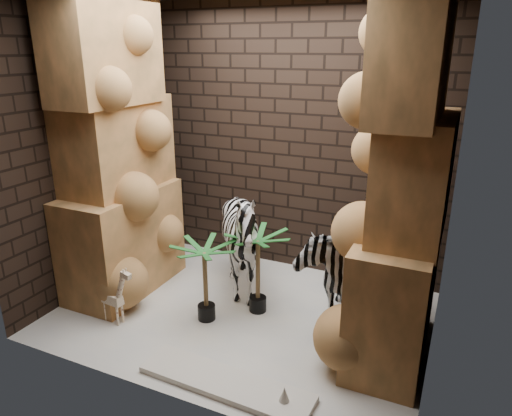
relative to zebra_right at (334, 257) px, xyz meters
The scene contains 13 objects.
floor 1.08m from the zebra_right, 156.75° to the right, with size 3.50×3.50×0.00m, color #EEE6CF.
wall_back 1.49m from the zebra_right, 131.94° to the left, with size 3.50×3.50×0.00m, color black.
wall_front 1.99m from the zebra_right, 116.88° to the right, with size 3.50×3.50×0.00m, color black.
wall_left 2.73m from the zebra_right, behind, with size 3.00×3.00×0.00m, color black.
wall_right 1.33m from the zebra_right, 20.33° to the right, with size 3.00×3.00×0.00m, color black.
rock_pillar_left 2.40m from the zebra_right, behind, with size 0.68×1.30×3.00m, color #DF9652, non-canonical shape.
rock_pillar_right 1.12m from the zebra_right, 29.73° to the right, with size 0.58×1.25×3.00m, color #DF9652, non-canonical shape.
zebra_right is the anchor object (origin of this frame).
zebra_left 0.96m from the zebra_right, behind, with size 1.01×1.26×1.14m, color white.
giraffe_toy 2.12m from the zebra_right, 152.52° to the right, with size 0.32×0.11×0.63m, color #F7DFBB, non-canonical shape.
palm_front 0.75m from the zebra_right, 162.29° to the right, with size 0.36×0.36×0.85m, color #1A4613, non-canonical shape.
palm_back 1.24m from the zebra_right, 152.48° to the right, with size 0.36×0.36×0.80m, color #1A4613, non-canonical shape.
surfboard 1.53m from the zebra_right, 109.22° to the right, with size 1.41×0.35×0.05m, color silver.
Camera 1 is at (1.80, -3.60, 2.50)m, focal length 32.84 mm.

